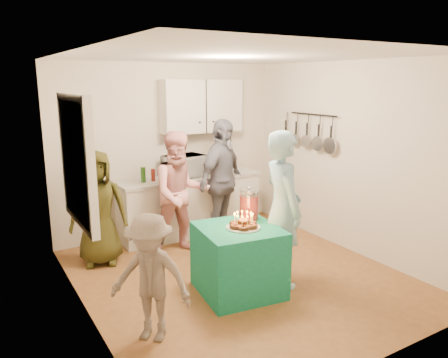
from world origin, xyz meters
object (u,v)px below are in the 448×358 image
woman_back_left (98,208)px  woman_back_center (181,194)px  child_near_left (150,278)px  party_table (238,260)px  man_birthday (282,209)px  punch_jar (249,205)px  counter (190,206)px  woman_back_right (222,181)px  microwave (184,166)px

woman_back_left → woman_back_center: bearing=5.8°
woman_back_left → child_near_left: 1.96m
party_table → man_birthday: size_ratio=0.47×
party_table → punch_jar: punch_jar is taller
punch_jar → woman_back_left: size_ratio=0.23×
counter → woman_back_right: (0.26, -0.52, 0.47)m
woman_back_center → child_near_left: size_ratio=1.40×
party_table → woman_back_center: size_ratio=0.50×
counter → party_table: bearing=-101.7°
woman_back_center → woman_back_left: bearing=177.0°
counter → woman_back_left: bearing=-164.1°
woman_back_right → woman_back_center: bearing=161.1°
party_table → woman_back_center: bearing=92.0°
punch_jar → counter: bearing=85.2°
man_birthday → child_near_left: man_birthday is taller
man_birthday → woman_back_center: man_birthday is taller
counter → woman_back_right: woman_back_right is taller
punch_jar → woman_back_left: 1.97m
microwave → woman_back_center: 0.79m
party_table → counter: bearing=78.3°
woman_back_center → child_near_left: (-1.13, -1.74, -0.24)m
punch_jar → woman_back_left: bearing=134.5°
woman_back_left → child_near_left: (-0.08, -1.95, -0.14)m
counter → punch_jar: bearing=-94.8°
punch_jar → man_birthday: (0.29, -0.26, -0.03)m
microwave → party_table: size_ratio=0.70×
counter → woman_back_center: woman_back_center is taller
woman_back_left → woman_back_center: 1.08m
counter → woman_back_center: bearing=-125.6°
man_birthday → woman_back_center: (-0.60, 1.44, -0.06)m
woman_back_right → woman_back_left: bearing=147.9°
party_table → punch_jar: size_ratio=2.50×
woman_back_center → woman_back_right: 0.74m
woman_back_left → counter: bearing=33.3°
microwave → child_near_left: size_ratio=0.49×
woman_back_center → man_birthday: bearing=-58.6°
woman_back_center → child_near_left: bearing=-114.5°
woman_back_left → woman_back_center: (1.06, -0.22, 0.10)m
punch_jar → woman_back_right: (0.41, 1.31, -0.03)m
man_birthday → punch_jar: bearing=60.8°
party_table → woman_back_right: bearing=65.8°
punch_jar → microwave: bearing=88.0°
party_table → man_birthday: bearing=-6.4°
woman_back_left → child_near_left: bearing=-74.8°
microwave → woman_back_left: bearing=-172.1°
woman_back_right → party_table: bearing=-143.6°
counter → woman_back_left: size_ratio=1.48×
party_table → woman_back_left: (-1.11, 1.59, 0.36)m
party_table → woman_back_center: 1.45m
man_birthday → woman_back_center: bearing=35.2°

